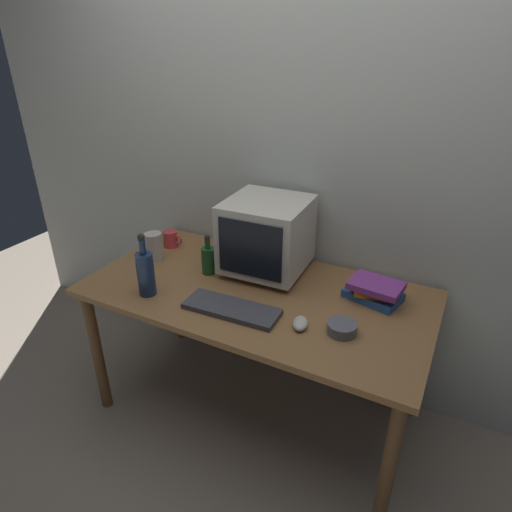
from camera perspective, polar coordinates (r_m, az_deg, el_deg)
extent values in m
plane|color=gray|center=(2.53, 0.00, -19.08)|extent=(6.00, 6.00, 0.00)
cube|color=beige|center=(2.26, 5.60, 12.15)|extent=(4.00, 0.08, 2.50)
cube|color=olive|center=(2.07, 0.00, -4.82)|extent=(1.60, 0.82, 0.03)
cylinder|color=brown|center=(2.45, -19.88, -11.60)|extent=(0.06, 0.06, 0.72)
cylinder|color=brown|center=(1.90, 16.74, -24.93)|extent=(0.06, 0.06, 0.72)
cylinder|color=brown|center=(2.86, -10.03, -4.28)|extent=(0.06, 0.06, 0.72)
cylinder|color=brown|center=(2.40, 20.35, -12.53)|extent=(0.06, 0.06, 0.72)
cube|color=beige|center=(2.22, 1.38, -1.49)|extent=(0.29, 0.25, 0.03)
cube|color=beige|center=(2.14, 1.43, 2.87)|extent=(0.40, 0.40, 0.34)
cube|color=black|center=(1.98, -0.82, 0.79)|extent=(0.31, 0.02, 0.27)
cube|color=#3F3F47|center=(1.91, -3.17, -6.83)|extent=(0.43, 0.17, 0.02)
ellipsoid|color=beige|center=(1.82, 5.75, -8.66)|extent=(0.09, 0.11, 0.04)
cylinder|color=navy|center=(2.05, -14.06, -2.30)|extent=(0.08, 0.08, 0.20)
cylinder|color=navy|center=(1.98, -14.50, 1.17)|extent=(0.03, 0.03, 0.07)
sphere|color=#262626|center=(1.97, -14.65, 2.36)|extent=(0.03, 0.03, 0.03)
cylinder|color=#1E4C23|center=(2.19, -6.18, -0.60)|extent=(0.07, 0.07, 0.14)
cylinder|color=#1E4C23|center=(2.15, -6.30, 1.57)|extent=(0.03, 0.03, 0.05)
sphere|color=#262626|center=(2.13, -6.35, 2.35)|extent=(0.03, 0.03, 0.03)
cube|color=#28569E|center=(2.06, 14.88, -4.91)|extent=(0.27, 0.21, 0.04)
cube|color=orange|center=(2.03, 15.21, -4.32)|extent=(0.19, 0.15, 0.03)
cube|color=#843893|center=(2.01, 15.29, -3.69)|extent=(0.24, 0.18, 0.03)
cylinder|color=#CC383D|center=(2.51, -11.01, 2.21)|extent=(0.08, 0.08, 0.09)
torus|color=#CC383D|center=(2.48, -10.07, 2.08)|extent=(0.06, 0.01, 0.06)
cylinder|color=#595B66|center=(1.81, 11.05, -9.12)|extent=(0.12, 0.12, 0.04)
cylinder|color=#B7B2A8|center=(2.36, -13.07, 1.18)|extent=(0.09, 0.09, 0.15)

